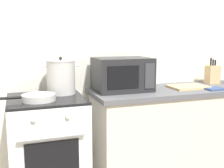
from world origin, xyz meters
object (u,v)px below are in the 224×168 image
(frying_pan, at_px, (38,97))
(microwave, at_px, (122,74))
(stock_pot, at_px, (61,77))
(oven_mitt, at_px, (214,89))
(cutting_board, at_px, (188,87))
(knife_block, at_px, (212,74))
(stove, at_px, (48,151))

(frying_pan, bearing_deg, microwave, 12.87)
(stock_pot, xyz_separation_m, oven_mitt, (1.38, -0.28, -0.14))
(stock_pot, height_order, cutting_board, stock_pot)
(frying_pan, relative_size, knife_block, 1.68)
(stove, bearing_deg, microwave, 6.54)
(oven_mitt, bearing_deg, microwave, 164.00)
(stove, relative_size, frying_pan, 2.02)
(stock_pot, distance_m, cutting_board, 1.21)
(knife_block, bearing_deg, stock_pot, -179.29)
(knife_block, bearing_deg, stove, -175.35)
(stock_pot, xyz_separation_m, knife_block, (1.59, 0.02, -0.05))
(stock_pot, distance_m, oven_mitt, 1.41)
(stove, distance_m, cutting_board, 1.42)
(cutting_board, distance_m, knife_block, 0.42)
(frying_pan, distance_m, cutting_board, 1.42)
(microwave, bearing_deg, stock_pot, 175.57)
(knife_block, distance_m, oven_mitt, 0.38)
(stove, bearing_deg, oven_mitt, -5.96)
(stove, distance_m, oven_mitt, 1.60)
(microwave, bearing_deg, stove, -173.46)
(frying_pan, relative_size, microwave, 0.91)
(cutting_board, height_order, knife_block, knife_block)
(frying_pan, distance_m, microwave, 0.79)
(microwave, distance_m, knife_block, 1.05)
(microwave, height_order, oven_mitt, microwave)
(cutting_board, relative_size, oven_mitt, 2.00)
(stock_pot, relative_size, oven_mitt, 1.84)
(stove, height_order, microwave, microwave)
(oven_mitt, bearing_deg, cutting_board, 137.73)
(stove, xyz_separation_m, oven_mitt, (1.52, -0.16, 0.47))
(frying_pan, height_order, knife_block, knife_block)
(stock_pot, xyz_separation_m, frying_pan, (-0.21, -0.22, -0.12))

